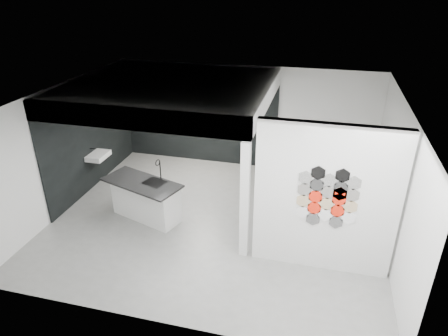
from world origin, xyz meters
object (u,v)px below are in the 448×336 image
Objects in this scene: wall_basin at (98,156)px; glass_vase at (249,119)px; partition_panel at (325,200)px; kitchen_island at (146,199)px; bottle_dark at (192,115)px; utensil_cup at (168,114)px; stockpot at (162,112)px; glass_bowl at (249,120)px; kettle at (236,118)px.

glass_vase reaches higher than wall_basin.
partition_panel is 3.94m from kitchen_island.
bottle_dark is at bearing 180.00° from glass_vase.
bottle_dark is at bearing 0.00° from utensil_cup.
glass_vase is at bearing 0.00° from bottle_dark.
bottle_dark is (0.06, 3.12, 0.92)m from kitchen_island.
utensil_cup is (0.20, 0.00, -0.03)m from stockpot.
stockpot is at bearing 66.97° from wall_basin.
utensil_cup is at bearing 180.00° from bottle_dark.
wall_basin is 4.19× the size of glass_bowl.
glass_bowl is at bearing 0.00° from stockpot.
kettle is 1.18× the size of glass_vase.
utensil_cup is (1.08, 2.07, 0.51)m from wall_basin.
glass_vase is 1.62m from bottle_dark.
kitchen_island is 21.24× the size of utensil_cup.
kettle is (2.15, 0.00, 0.00)m from stockpot.
kettle reaches higher than glass_bowl.
kettle is at bearing 0.00° from utensil_cup.
partition_panel is 4.39m from glass_vase.
wall_basin is at bearing -117.53° from utensil_cup.
bottle_dark reaches higher than wall_basin.
wall_basin is 6.73× the size of utensil_cup.
partition_panel is at bearing -61.77° from glass_bowl.
glass_bowl is at bearing 80.26° from kitchen_island.
stockpot is 0.89m from bottle_dark.
stockpot reaches higher than kitchen_island.
wall_basin is 2.77m from bottle_dark.
wall_basin is 3.77× the size of glass_vase.
bottle_dark is (0.89, 0.00, -0.00)m from stockpot.
stockpot is 1.29× the size of bottle_dark.
partition_panel is 1.48× the size of kitchen_island.
kitchen_island is 3.66m from glass_bowl.
kettle reaches higher than utensil_cup.
glass_bowl reaches higher than kitchen_island.
wall_basin is at bearing -130.60° from bottle_dark.
stockpot is 0.20m from utensil_cup.
stockpot is at bearing 180.00° from utensil_cup.
bottle_dark is at bearing 107.45° from kitchen_island.
kettle is at bearing 0.00° from bottle_dark.
kitchen_island is 10.04× the size of kettle.
kettle reaches higher than stockpot.
kettle is at bearing 34.27° from wall_basin.
partition_panel is 5.85m from utensil_cup.
kitchen_island is 3.36m from stockpot.
stockpot is 1.18× the size of glass_vase.
kettle is 1.29× the size of bottle_dark.
wall_basin is 4.11× the size of bottle_dark.
kitchen_island is (1.71, -1.06, -0.38)m from wall_basin.
kettle is 1.95m from utensil_cup.
bottle_dark reaches higher than kitchen_island.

